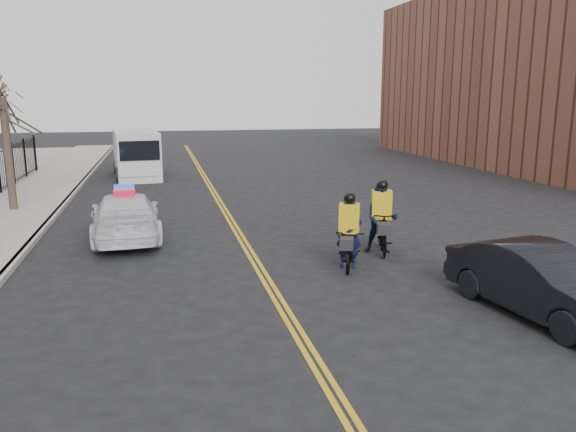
% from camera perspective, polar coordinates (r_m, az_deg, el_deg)
% --- Properties ---
extents(ground, '(120.00, 120.00, 0.00)m').
position_cam_1_polar(ground, '(12.86, -1.96, -6.98)').
color(ground, black).
rests_on(ground, ground).
extents(center_line_left, '(0.10, 60.00, 0.01)m').
position_cam_1_polar(center_line_left, '(20.50, -6.46, 0.19)').
color(center_line_left, gold).
rests_on(center_line_left, ground).
extents(center_line_right, '(0.10, 60.00, 0.01)m').
position_cam_1_polar(center_line_right, '(20.52, -6.02, 0.21)').
color(center_line_right, gold).
rests_on(center_line_right, ground).
extents(sidewalk, '(3.00, 60.00, 0.15)m').
position_cam_1_polar(sidewalk, '(21.02, -26.99, -0.58)').
color(sidewalk, gray).
rests_on(sidewalk, ground).
extents(curb, '(0.20, 60.00, 0.15)m').
position_cam_1_polar(curb, '(20.70, -22.97, -0.39)').
color(curb, gray).
rests_on(curb, ground).
extents(building_across, '(12.00, 30.00, 11.00)m').
position_cam_1_polar(building_across, '(38.58, 26.81, 12.74)').
color(building_across, brown).
rests_on(building_across, ground).
extents(street_tree, '(3.20, 3.20, 4.80)m').
position_cam_1_polar(street_tree, '(22.58, -26.88, 9.11)').
color(street_tree, '#3A2C22').
rests_on(street_tree, sidewalk).
extents(police_cruiser, '(2.21, 4.88, 1.55)m').
position_cam_1_polar(police_cruiser, '(17.46, -16.15, 0.03)').
color(police_cruiser, silver).
rests_on(police_cruiser, ground).
extents(dark_sedan, '(2.10, 4.35, 1.37)m').
position_cam_1_polar(dark_sedan, '(11.97, 24.42, -6.10)').
color(dark_sedan, black).
rests_on(dark_sedan, ground).
extents(cargo_van, '(2.66, 5.96, 2.42)m').
position_cam_1_polar(cargo_van, '(30.88, -15.16, 6.05)').
color(cargo_van, silver).
rests_on(cargo_van, ground).
extents(cyclist_near, '(1.38, 2.04, 1.90)m').
position_cam_1_polar(cyclist_near, '(14.03, 6.19, -2.61)').
color(cyclist_near, black).
rests_on(cyclist_near, ground).
extents(cyclist_far, '(1.10, 2.07, 2.01)m').
position_cam_1_polar(cyclist_far, '(15.46, 9.42, -0.81)').
color(cyclist_far, black).
rests_on(cyclist_far, ground).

